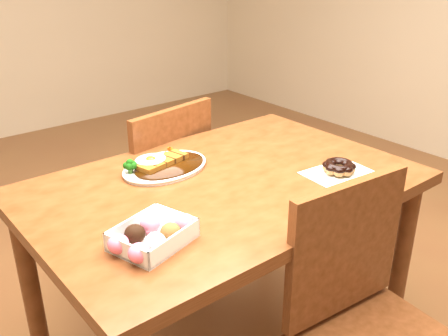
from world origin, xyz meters
TOP-DOWN VIEW (x-y plane):
  - table at (0.00, 0.00)m, footprint 1.20×0.80m
  - chair_far at (0.07, 0.54)m, footprint 0.48×0.48m
  - chair_near at (0.08, -0.54)m, footprint 0.46×0.46m
  - katsu_curry_plate at (-0.10, 0.19)m, footprint 0.33×0.25m
  - donut_box at (-0.37, -0.17)m, footprint 0.23×0.19m
  - pon_de_ring at (0.32, -0.19)m, footprint 0.23×0.17m

SIDE VIEW (x-z plane):
  - chair_far at x=0.07m, z-range 0.04..0.91m
  - chair_near at x=0.08m, z-range 0.04..0.91m
  - table at x=0.00m, z-range 0.28..1.03m
  - katsu_curry_plate at x=-0.10m, z-range 0.74..0.80m
  - pon_de_ring at x=0.32m, z-range 0.75..0.79m
  - donut_box at x=-0.37m, z-range 0.75..0.80m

